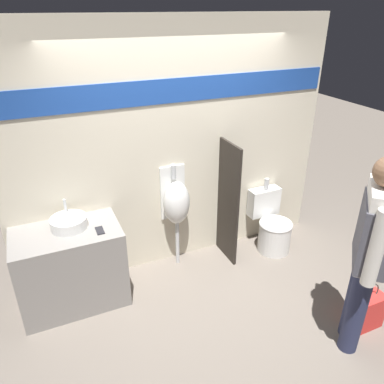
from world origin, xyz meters
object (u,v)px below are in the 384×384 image
Objects in this scene: cell_phone at (100,230)px; sink_basin at (69,223)px; person_in_vest at (371,245)px; urinal_near_counter at (176,202)px; toilet at (272,227)px; shopping_bag at (365,311)px.

sink_basin is at bearing 144.49° from cell_phone.
person_in_vest reaches higher than cell_phone.
urinal_near_counter reaches higher than toilet.
person_in_vest reaches higher than shopping_bag.
toilet is at bearing 37.64° from person_in_vest.
urinal_near_counter is at bearing 18.59° from cell_phone.
person_in_vest is at bearing -36.96° from cell_phone.
sink_basin is at bearing 178.44° from toilet.
sink_basin is 0.28× the size of urinal_near_counter.
urinal_near_counter is at bearing 6.02° from sink_basin.
toilet is at bearing 91.96° from shopping_bag.
sink_basin is 2.68m from person_in_vest.
toilet is 1.46m from shopping_bag.
urinal_near_counter is at bearing 75.12° from person_in_vest.
sink_basin reaches higher than shopping_bag.
toilet is (1.19, -0.19, -0.51)m from urinal_near_counter.
toilet reaches higher than cell_phone.
cell_phone reaches higher than shopping_bag.
cell_phone is at bearing 147.93° from shopping_bag.
shopping_bag is (2.40, -1.52, -0.71)m from sink_basin.
sink_basin is at bearing 147.55° from shopping_bag.
shopping_bag is (0.26, 0.08, -0.86)m from person_in_vest.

